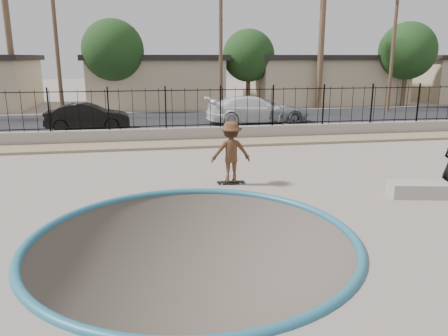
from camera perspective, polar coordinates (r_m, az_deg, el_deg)
name	(u,v)px	position (r m, az deg, el deg)	size (l,w,h in m)	color
ground	(166,157)	(22.08, -7.61, 1.49)	(120.00, 120.00, 2.20)	gray
bowl_pit	(193,240)	(9.35, -4.05, -9.40)	(6.84, 6.84, 1.80)	#484137
coping_ring	(193,240)	(9.35, -4.05, -9.40)	(7.04, 7.04, 0.20)	#286983
rock_strip	(168,145)	(19.10, -7.33, 3.03)	(42.00, 1.60, 0.11)	#9E8767
retaining_wall	(167,135)	(20.14, -7.51, 4.32)	(42.00, 0.45, 0.60)	gray
fence	(166,109)	(19.97, -7.62, 7.71)	(40.00, 0.04, 1.80)	black
street	(161,121)	(26.80, -8.19, 6.16)	(90.00, 8.00, 0.04)	black
house_center	(156,80)	(36.08, -8.87, 11.32)	(10.60, 8.60, 3.90)	tan
house_east	(321,78)	(39.00, 12.58, 11.37)	(12.60, 8.60, 3.90)	tan
palm_mid	(6,12)	(34.87, -26.58, 17.71)	(2.30, 2.30, 9.30)	brown
palm_right	(323,6)	(34.23, 12.84, 19.97)	(2.30, 2.30, 10.30)	brown
utility_pole_left	(56,41)	(29.00, -21.06, 15.28)	(1.70, 0.24, 9.00)	#473323
utility_pole_mid	(221,37)	(28.96, -0.42, 16.69)	(1.70, 0.24, 9.50)	#473323
utility_pole_right	(394,43)	(33.14, 21.27, 15.02)	(1.70, 0.24, 9.00)	#473323
street_tree_left	(113,50)	(32.60, -14.31, 14.65)	(4.32, 4.32, 6.36)	#473323
street_tree_mid	(249,56)	(34.43, 3.22, 14.43)	(3.96, 3.96, 5.83)	#473323
street_tree_right	(408,51)	(37.25, 22.85, 13.91)	(4.32, 4.32, 6.36)	#473323
skater	(231,155)	(13.07, 0.90, 1.73)	(1.17, 0.67, 1.82)	brown
skateboard	(231,182)	(13.28, 0.89, -1.84)	(0.85, 0.25, 0.07)	black
concrete_ledge	(419,189)	(13.21, 24.14, -2.58)	(1.60, 0.70, 0.40)	#9C988B
car_b	(88,117)	(23.97, -17.35, 6.43)	(1.48, 4.23, 1.39)	black
car_c	(253,110)	(25.32, 3.77, 7.61)	(2.17, 5.34, 1.55)	white
car_d	(266,111)	(25.64, 5.55, 7.45)	(2.26, 4.90, 1.36)	#92959A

